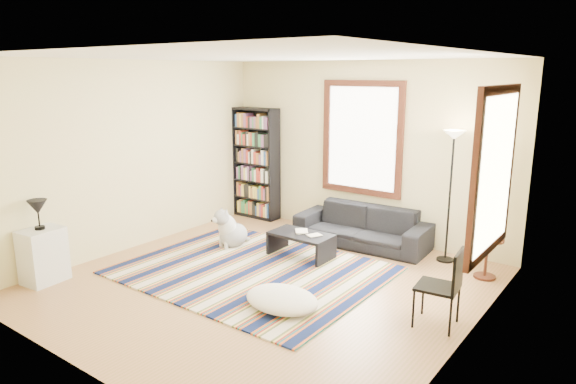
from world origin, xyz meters
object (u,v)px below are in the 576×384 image
Objects in this scene: white_cabinet at (43,256)px; folding_chair at (437,287)px; sofa at (362,226)px; coffee_table at (301,245)px; bookshelf at (256,163)px; dog at (233,227)px; floor_lamp at (450,197)px; side_table at (486,258)px; floor_cushion at (282,299)px.

folding_chair is at bearing 17.04° from white_cabinet.
sofa is 2.62m from folding_chair.
coffee_table is 1.05× the size of folding_chair.
bookshelf is 3.27× the size of dog.
floor_lamp reaches higher than folding_chair.
side_table is at bearing -9.26° from sofa.
floor_lamp is at bearing 69.66° from floor_cushion.
coffee_table is at bearing 26.18° from dog.
white_cabinet is at bearing -163.81° from folding_chair.
white_cabinet is at bearing -93.32° from bookshelf.
floor_lamp is 2.66× the size of white_cabinet.
sofa is at bearing 52.83° from dog.
dog is at bearing -62.04° from bookshelf.
floor_cushion is 2.27m from dog.
floor_lamp is 0.96m from side_table.
sofa is 1.02× the size of bookshelf.
side_table is (0.63, -0.30, -0.66)m from floor_lamp.
sofa is 3.35× the size of dog.
bookshelf is at bearing 81.12° from white_cabinet.
side_table is at bearing 81.83° from folding_chair.
coffee_table is 1.67× the size of side_table.
white_cabinet is 1.14× the size of dog.
bookshelf is 4.01m from white_cabinet.
coffee_table is 1.14m from dog.
bookshelf reaches higher than side_table.
folding_chair is (1.87, -1.82, 0.13)m from sofa.
folding_chair reaches higher than floor_cushion.
floor_lamp reaches higher than floor_cushion.
floor_lamp is (3.64, -0.17, -0.07)m from bookshelf.
bookshelf is 1.83m from dog.
side_table is (4.27, -0.47, -0.73)m from bookshelf.
sofa is 2.38× the size of folding_chair.
bookshelf is at bearing 177.32° from floor_lamp.
coffee_table is 2.50m from side_table.
folding_chair reaches higher than coffee_table.
folding_chair is at bearing -26.39° from bookshelf.
floor_lamp is at bearing -2.68° from bookshelf.
side_table is (2.37, 0.80, 0.09)m from coffee_table.
coffee_table is 1.47× the size of dog.
side_table reaches higher than floor_cushion.
bookshelf is at bearing 147.20° from folding_chair.
floor_lamp is 5.44m from white_cabinet.
sofa is at bearing -175.56° from floor_lamp.
folding_chair reaches higher than side_table.
white_cabinet reaches higher than floor_cushion.
side_table is at bearing -25.13° from floor_lamp.
floor_lamp is 3.44× the size of side_table.
coffee_table is (1.90, -1.27, -0.82)m from bookshelf.
coffee_table is 1.01× the size of floor_cushion.
bookshelf is 3.95m from floor_cushion.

